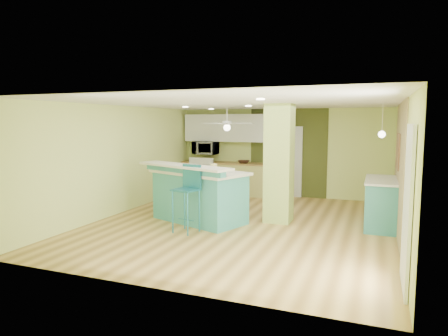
{
  "coord_description": "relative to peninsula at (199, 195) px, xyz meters",
  "views": [
    {
      "loc": [
        2.59,
        -7.75,
        2.12
      ],
      "look_at": [
        -0.56,
        0.4,
        1.11
      ],
      "focal_mm": 32.0,
      "sensor_mm": 36.0,
      "label": 1
    }
  ],
  "objects": [
    {
      "name": "wall_right",
      "position": [
        3.95,
        0.11,
        0.67
      ],
      "size": [
        0.01,
        7.0,
        2.5
      ],
      "primitive_type": "cube",
      "color": "#D7E87C",
      "rests_on": "floor"
    },
    {
      "name": "ceiling_fan",
      "position": [
        -0.15,
        2.11,
        1.5
      ],
      "size": [
        1.41,
        1.41,
        0.61
      ],
      "color": "white",
      "rests_on": "ceiling"
    },
    {
      "name": "upper_cabinets",
      "position": [
        -0.35,
        3.43,
        1.37
      ],
      "size": [
        3.2,
        0.34,
        0.8
      ],
      "primitive_type": "cube",
      "color": "white",
      "rests_on": "wall_back"
    },
    {
      "name": "french_door",
      "position": [
        3.92,
        -2.19,
        0.47
      ],
      "size": [
        0.04,
        1.08,
        2.1
      ],
      "primitive_type": "cube",
      "color": "white",
      "rests_on": "floor"
    },
    {
      "name": "bar_stool",
      "position": [
        0.16,
        -0.8,
        0.29
      ],
      "size": [
        0.51,
        0.51,
        1.31
      ],
      "rotation": [
        0.0,
        0.0,
        -0.21
      ],
      "color": "#1E6F88",
      "rests_on": "floor"
    },
    {
      "name": "olive_accent",
      "position": [
        1.15,
        3.6,
        0.67
      ],
      "size": [
        2.2,
        0.02,
        2.5
      ],
      "primitive_type": "cube",
      "color": "#444C1E",
      "rests_on": "floor"
    },
    {
      "name": "column",
      "position": [
        1.6,
        0.61,
        0.67
      ],
      "size": [
        0.55,
        0.55,
        2.5
      ],
      "primitive_type": "cube",
      "color": "#A5BF58",
      "rests_on": "floor"
    },
    {
      "name": "ceiling",
      "position": [
        0.95,
        0.11,
        1.93
      ],
      "size": [
        6.0,
        7.0,
        0.01
      ],
      "primitive_type": "cube",
      "color": "white",
      "rests_on": "wall_back"
    },
    {
      "name": "interior_door",
      "position": [
        1.15,
        3.57,
        0.42
      ],
      "size": [
        0.82,
        0.05,
        2.0
      ],
      "primitive_type": "cube",
      "color": "silver",
      "rests_on": "floor"
    },
    {
      "name": "wall_decor",
      "position": [
        3.91,
        0.91,
        0.97
      ],
      "size": [
        0.03,
        0.9,
        0.7
      ],
      "primitive_type": "cube",
      "color": "brown",
      "rests_on": "wood_panel"
    },
    {
      "name": "pendant_lamp",
      "position": [
        3.6,
        0.86,
        1.3
      ],
      "size": [
        0.14,
        0.14,
        0.69
      ],
      "color": "white",
      "rests_on": "ceiling"
    },
    {
      "name": "floor",
      "position": [
        0.95,
        0.11,
        -0.58
      ],
      "size": [
        6.0,
        7.0,
        0.01
      ],
      "primitive_type": "cube",
      "color": "olive",
      "rests_on": "ground"
    },
    {
      "name": "wall_back",
      "position": [
        0.95,
        3.61,
        0.67
      ],
      "size": [
        6.0,
        0.01,
        2.5
      ],
      "primitive_type": "cube",
      "color": "#D7E87C",
      "rests_on": "floor"
    },
    {
      "name": "canister",
      "position": [
        0.26,
        0.2,
        0.58
      ],
      "size": [
        0.15,
        0.15,
        0.15
      ],
      "primitive_type": "cylinder",
      "color": "gold",
      "rests_on": "peninsula"
    },
    {
      "name": "peninsula",
      "position": [
        0.0,
        0.0,
        0.0
      ],
      "size": [
        2.5,
        1.94,
        1.25
      ],
      "rotation": [
        0.0,
        0.0,
        -0.36
      ],
      "color": "teal",
      "rests_on": "floor"
    },
    {
      "name": "wall_left",
      "position": [
        -2.06,
        0.11,
        0.67
      ],
      "size": [
        0.01,
        7.0,
        2.5
      ],
      "primitive_type": "cube",
      "color": "#D7E87C",
      "rests_on": "floor"
    },
    {
      "name": "side_counter",
      "position": [
        3.65,
        0.94,
        -0.09
      ],
      "size": [
        0.64,
        1.52,
        0.98
      ],
      "color": "teal",
      "rests_on": "floor"
    },
    {
      "name": "wood_panel",
      "position": [
        3.93,
        0.71,
        0.67
      ],
      "size": [
        0.02,
        3.4,
        2.5
      ],
      "primitive_type": "cube",
      "color": "olive",
      "rests_on": "floor"
    },
    {
      "name": "fruit_bowl",
      "position": [
        -0.06,
        3.23,
        0.4
      ],
      "size": [
        0.36,
        0.36,
        0.08
      ],
      "primitive_type": "imported",
      "rotation": [
        0.0,
        0.0,
        0.07
      ],
      "color": "#371F16",
      "rests_on": "kitchen_run"
    },
    {
      "name": "kitchen_run",
      "position": [
        -0.35,
        3.31,
        -0.11
      ],
      "size": [
        3.25,
        0.63,
        0.94
      ],
      "color": "#CBC66A",
      "rests_on": "floor"
    },
    {
      "name": "stove",
      "position": [
        -1.3,
        3.3,
        -0.12
      ],
      "size": [
        0.76,
        0.66,
        1.08
      ],
      "color": "white",
      "rests_on": "floor"
    },
    {
      "name": "microwave",
      "position": [
        -1.3,
        3.31,
        0.77
      ],
      "size": [
        0.7,
        0.48,
        0.39
      ],
      "primitive_type": "imported",
      "color": "silver",
      "rests_on": "wall_back"
    },
    {
      "name": "wall_front",
      "position": [
        0.95,
        -3.4,
        0.67
      ],
      "size": [
        6.0,
        0.01,
        2.5
      ],
      "primitive_type": "cube",
      "color": "#D7E87C",
      "rests_on": "floor"
    }
  ]
}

